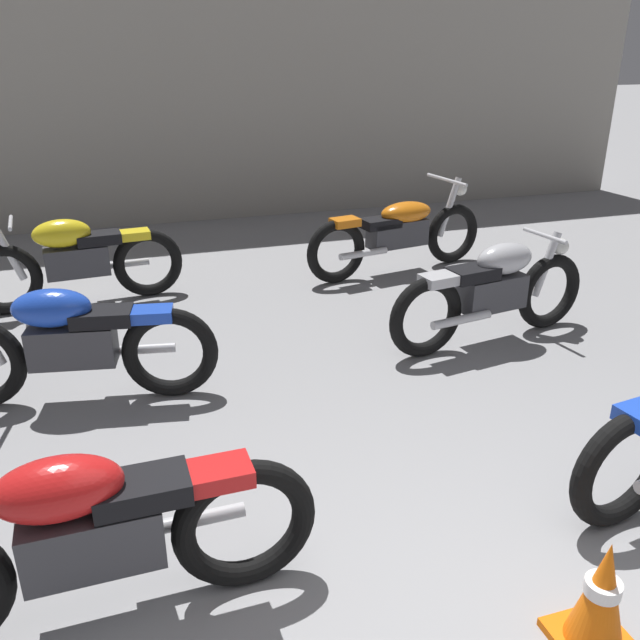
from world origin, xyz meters
TOP-DOWN VIEW (x-y plane):
  - back_wall at (0.00, 7.94)m, footprint 13.21×0.24m
  - motorcycle_left_row_0 at (-1.56, 0.93)m, footprint 1.97×0.48m
  - motorcycle_left_row_1 at (-1.68, 2.99)m, footprint 1.96×0.55m
  - motorcycle_left_row_2 at (-1.68, 4.95)m, footprint 1.97×0.50m
  - motorcycle_right_row_1 at (1.62, 3.03)m, footprint 1.96×0.59m
  - motorcycle_right_row_2 at (1.62, 4.93)m, footprint 2.16×0.74m
  - traffic_cone at (0.42, 0.14)m, footprint 0.32×0.32m

SIDE VIEW (x-z plane):
  - traffic_cone at x=0.42m, z-range -0.01..0.53m
  - motorcycle_right_row_2 at x=1.62m, z-range -0.04..0.94m
  - motorcycle_left_row_0 at x=-1.56m, z-range 0.02..0.90m
  - motorcycle_left_row_1 at x=-1.68m, z-range 0.02..0.90m
  - motorcycle_left_row_2 at x=-1.68m, z-range 0.02..0.90m
  - motorcycle_right_row_1 at x=1.62m, z-range 0.02..0.90m
  - back_wall at x=0.00m, z-range 0.00..3.60m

